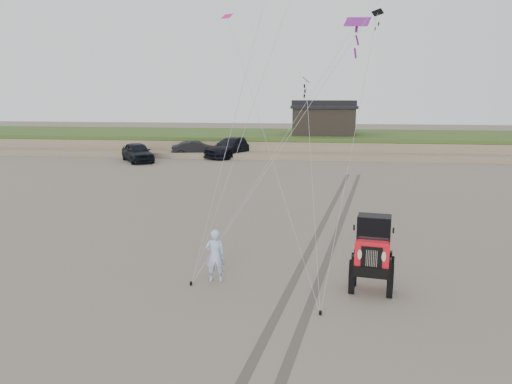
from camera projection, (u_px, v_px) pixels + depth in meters
ground at (268, 299)px, 14.70m from camera, size 160.00×160.00×0.00m
dune_ridge at (303, 142)px, 51.02m from camera, size 160.00×14.25×1.73m
cabin at (324, 119)px, 49.81m from camera, size 6.40×5.40×3.35m
truck_a at (138, 152)px, 42.92m from camera, size 4.35×5.09×1.65m
truck_b at (196, 149)px, 45.89m from camera, size 4.70×2.47×1.47m
truck_c at (232, 147)px, 45.97m from camera, size 5.20×6.58×1.78m
jeep at (372, 262)px, 15.03m from camera, size 2.99×5.36×1.89m
man at (215, 256)px, 15.91m from camera, size 0.69×0.52×1.72m
stake_main at (191, 283)px, 15.73m from camera, size 0.08×0.08×0.12m
stake_aux at (320, 313)px, 13.65m from camera, size 0.08×0.08×0.12m
tire_tracks at (330, 228)px, 22.25m from camera, size 5.22×29.74×0.01m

